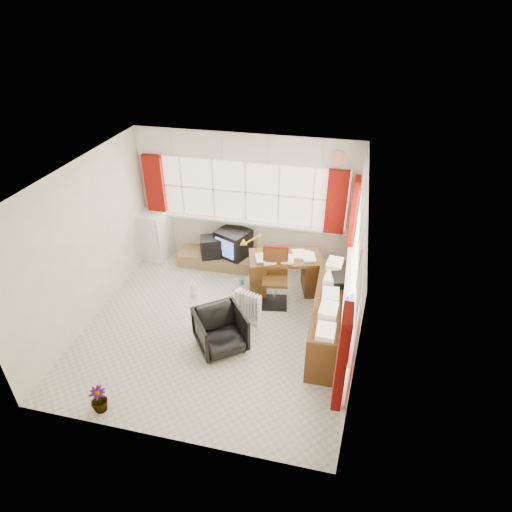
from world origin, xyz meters
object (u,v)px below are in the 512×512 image
at_px(desk, 285,272).
at_px(credenza, 330,316).
at_px(desk_lamp, 259,241).
at_px(radiator, 250,310).
at_px(office_chair, 221,330).
at_px(crt_tv, 234,243).
at_px(mini_fridge, 154,234).
at_px(tv_bench, 215,259).
at_px(task_chair, 275,274).

xyz_separation_m(desk, credenza, (0.86, -1.00, 0.01)).
distance_m(desk_lamp, radiator, 1.16).
relative_size(office_chair, credenza, 0.34).
bearing_deg(radiator, credenza, -2.38).
distance_m(crt_tv, mini_fridge, 1.60).
bearing_deg(desk_lamp, desk, 11.80).
bearing_deg(radiator, crt_tv, 114.06).
height_order(desk_lamp, credenza, desk_lamp).
bearing_deg(crt_tv, office_chair, -79.56).
xyz_separation_m(desk_lamp, crt_tv, (-0.64, 0.66, -0.51)).
distance_m(radiator, mini_fridge, 2.77).
bearing_deg(desk_lamp, radiator, -87.08).
bearing_deg(tv_bench, task_chair, -32.06).
bearing_deg(desk_lamp, tv_bench, 148.49).
relative_size(task_chair, radiator, 1.80).
bearing_deg(tv_bench, desk_lamp, -31.51).
bearing_deg(credenza, mini_fridge, 155.61).
bearing_deg(office_chair, radiator, 28.87).
distance_m(desk, radiator, 1.04).
xyz_separation_m(crt_tv, mini_fridge, (-1.60, 0.02, -0.03)).
height_order(credenza, mini_fridge, mini_fridge).
bearing_deg(credenza, task_chair, 144.15).
height_order(desk, desk_lamp, desk_lamp).
relative_size(task_chair, crt_tv, 1.42).
bearing_deg(crt_tv, desk_lamp, -46.22).
relative_size(desk_lamp, task_chair, 0.44).
bearing_deg(desk, task_chair, -110.36).
bearing_deg(crt_tv, credenza, -39.34).
xyz_separation_m(credenza, mini_fridge, (-3.53, 1.60, 0.08)).
xyz_separation_m(radiator, mini_fridge, (-2.29, 1.55, 0.25)).
relative_size(office_chair, mini_fridge, 0.72).
distance_m(desk, credenza, 1.32).
distance_m(radiator, tv_bench, 1.80).
height_order(office_chair, mini_fridge, mini_fridge).
distance_m(task_chair, radiator, 0.77).
bearing_deg(crt_tv, tv_bench, -170.90).
height_order(radiator, crt_tv, crt_tv).
height_order(office_chair, radiator, office_chair).
height_order(desk_lamp, crt_tv, desk_lamp).
xyz_separation_m(office_chair, radiator, (0.28, 0.64, -0.08)).
distance_m(credenza, mini_fridge, 3.87).
xyz_separation_m(office_chair, crt_tv, (-0.40, 2.16, 0.19)).
distance_m(desk_lamp, credenza, 1.69).
bearing_deg(office_chair, task_chair, 29.34).
xyz_separation_m(office_chair, mini_fridge, (-2.00, 2.18, 0.16)).
bearing_deg(credenza, desk_lamp, 144.67).
height_order(radiator, mini_fridge, mini_fridge).
relative_size(radiator, tv_bench, 0.40).
xyz_separation_m(radiator, tv_bench, (-1.04, 1.47, -0.10)).
distance_m(radiator, credenza, 1.26).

